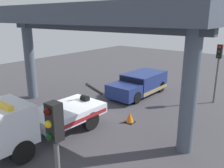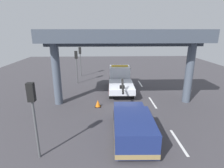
{
  "view_description": "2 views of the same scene",
  "coord_description": "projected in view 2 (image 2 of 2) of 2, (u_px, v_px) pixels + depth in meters",
  "views": [
    {
      "loc": [
        9.48,
        9.03,
        5.76
      ],
      "look_at": [
        -1.45,
        0.43,
        1.77
      ],
      "focal_mm": 37.78,
      "sensor_mm": 36.0,
      "label": 1
    },
    {
      "loc": [
        -14.96,
        1.59,
        6.32
      ],
      "look_at": [
        0.77,
        0.99,
        1.57
      ],
      "focal_mm": 28.75,
      "sensor_mm": 36.0,
      "label": 2
    }
  ],
  "objects": [
    {
      "name": "lane_stripe_mid",
      "position": [
        153.0,
        102.0,
        16.3
      ],
      "size": [
        2.6,
        0.16,
        0.01
      ],
      "primitive_type": "cube",
      "color": "silver",
      "rests_on": "ground"
    },
    {
      "name": "traffic_light_mid",
      "position": [
        80.0,
        55.0,
        24.74
      ],
      "size": [
        0.39,
        0.32,
        4.08
      ],
      "color": "#515456",
      "rests_on": "ground"
    },
    {
      "name": "overpass_structure",
      "position": [
        124.0,
        40.0,
        14.71
      ],
      "size": [
        3.6,
        13.55,
        6.38
      ],
      "color": "#4C5666",
      "rests_on": "ground"
    },
    {
      "name": "ground_plane",
      "position": [
        123.0,
        103.0,
        16.21
      ],
      "size": [
        60.0,
        40.0,
        0.1
      ],
      "primitive_type": "cube",
      "color": "#423F44"
    },
    {
      "name": "lane_stripe_west",
      "position": [
        179.0,
        142.0,
        10.56
      ],
      "size": [
        2.6,
        0.16,
        0.01
      ],
      "primitive_type": "cube",
      "color": "silver",
      "rests_on": "ground"
    },
    {
      "name": "traffic_cone_orange",
      "position": [
        98.0,
        104.0,
        15.32
      ],
      "size": [
        0.51,
        0.51,
        0.61
      ],
      "color": "orange",
      "rests_on": "ground"
    },
    {
      "name": "traffic_light_far",
      "position": [
        76.0,
        60.0,
        21.42
      ],
      "size": [
        0.39,
        0.32,
        3.96
      ],
      "color": "#515456",
      "rests_on": "ground"
    },
    {
      "name": "lane_stripe_east",
      "position": [
        140.0,
        84.0,
        22.04
      ],
      "size": [
        2.6,
        0.16,
        0.01
      ],
      "primitive_type": "cube",
      "color": "silver",
      "rests_on": "ground"
    },
    {
      "name": "traffic_light_near",
      "position": [
        33.0,
        105.0,
        8.49
      ],
      "size": [
        0.39,
        0.32,
        4.01
      ],
      "color": "#515456",
      "rests_on": "ground"
    },
    {
      "name": "towed_van_green",
      "position": [
        132.0,
        126.0,
        10.77
      ],
      "size": [
        5.26,
        2.35,
        1.58
      ],
      "color": "navy",
      "rests_on": "ground"
    },
    {
      "name": "tow_truck_white",
      "position": [
        120.0,
        79.0,
        19.58
      ],
      "size": [
        7.28,
        2.58,
        2.46
      ],
      "color": "silver",
      "rests_on": "ground"
    }
  ]
}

